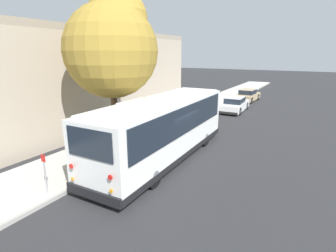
# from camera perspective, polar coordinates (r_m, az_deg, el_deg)

# --- Properties ---
(ground_plane) EXTENTS (160.00, 160.00, 0.00)m
(ground_plane) POSITION_cam_1_polar(r_m,az_deg,el_deg) (13.50, -0.02, -7.20)
(ground_plane) COLOR #28282B
(sidewalk_slab) EXTENTS (80.00, 3.62, 0.15)m
(sidewalk_slab) POSITION_cam_1_polar(r_m,az_deg,el_deg) (15.45, -11.58, -4.25)
(sidewalk_slab) COLOR #B2AFA8
(sidewalk_slab) RESTS_ON ground
(curb_strip) EXTENTS (80.00, 0.14, 0.15)m
(curb_strip) POSITION_cam_1_polar(r_m,az_deg,el_deg) (14.33, -5.89, -5.59)
(curb_strip) COLOR #9D9A94
(curb_strip) RESTS_ON ground
(shuttle_bus) EXTENTS (10.11, 2.92, 3.26)m
(shuttle_bus) POSITION_cam_1_polar(r_m,az_deg,el_deg) (12.96, -1.04, -0.02)
(shuttle_bus) COLOR white
(shuttle_bus) RESTS_ON ground
(parked_sedan_white) EXTENTS (4.74, 1.91, 1.33)m
(parked_sedan_white) POSITION_cam_1_polar(r_m,az_deg,el_deg) (25.20, 14.33, 4.53)
(parked_sedan_white) COLOR silver
(parked_sedan_white) RESTS_ON ground
(parked_sedan_tan) EXTENTS (4.39, 1.98, 1.32)m
(parked_sedan_tan) POSITION_cam_1_polar(r_m,az_deg,el_deg) (31.10, 16.94, 6.34)
(parked_sedan_tan) COLOR tan
(parked_sedan_tan) RESTS_ON ground
(street_tree) EXTENTS (4.61, 4.61, 8.17)m
(street_tree) POSITION_cam_1_polar(r_m,az_deg,el_deg) (13.68, -12.01, 16.99)
(street_tree) COLOR brown
(street_tree) RESTS_ON sidewalk_slab
(sign_post_near) EXTENTS (0.06, 0.22, 1.54)m
(sign_post_near) POSITION_cam_1_polar(r_m,az_deg,el_deg) (10.81, -25.18, -9.33)
(sign_post_near) COLOR gray
(sign_post_near) RESTS_ON sidewalk_slab
(sign_post_far) EXTENTS (0.06, 0.22, 1.55)m
(sign_post_far) POSITION_cam_1_polar(r_m,az_deg,el_deg) (11.50, -19.95, -7.23)
(sign_post_far) COLOR gray
(sign_post_far) RESTS_ON sidewalk_slab
(building_backdrop) EXTENTS (19.79, 8.27, 6.84)m
(building_backdrop) POSITION_cam_1_polar(r_m,az_deg,el_deg) (22.00, -19.34, 9.48)
(building_backdrop) COLOR tan
(building_backdrop) RESTS_ON ground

